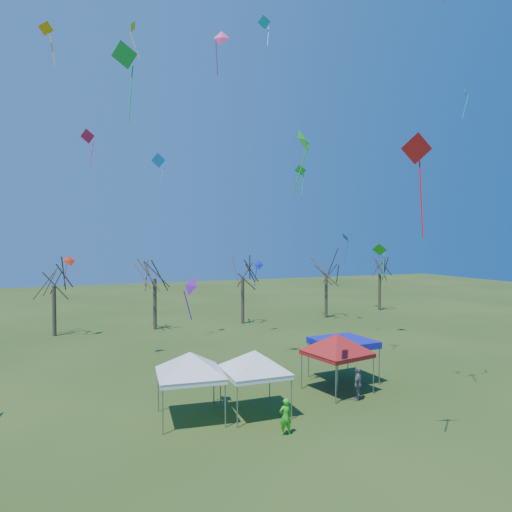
# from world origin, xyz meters

# --- Properties ---
(ground) EXTENTS (140.00, 140.00, 0.00)m
(ground) POSITION_xyz_m (0.00, 0.00, 0.00)
(ground) COLOR #2A4416
(ground) RESTS_ON ground
(tree_1) EXTENTS (3.42, 3.42, 7.54)m
(tree_1) POSITION_xyz_m (-10.77, 24.65, 5.79)
(tree_1) COLOR #3D2D21
(tree_1) RESTS_ON ground
(tree_2) EXTENTS (3.71, 3.71, 8.18)m
(tree_2) POSITION_xyz_m (-2.37, 24.38, 6.29)
(tree_2) COLOR #3D2D21
(tree_2) RESTS_ON ground
(tree_3) EXTENTS (3.59, 3.59, 7.91)m
(tree_3) POSITION_xyz_m (6.03, 24.04, 6.08)
(tree_3) COLOR #3D2D21
(tree_3) RESTS_ON ground
(tree_4) EXTENTS (3.58, 3.58, 7.89)m
(tree_4) POSITION_xyz_m (15.36, 24.00, 6.06)
(tree_4) COLOR #3D2D21
(tree_4) RESTS_ON ground
(tree_5) EXTENTS (3.39, 3.39, 7.46)m
(tree_5) POSITION_xyz_m (23.72, 26.07, 5.73)
(tree_5) COLOR #3D2D21
(tree_5) RESTS_ON ground
(tent_white_west) EXTENTS (4.01, 4.01, 3.56)m
(tent_white_west) POSITION_xyz_m (-4.43, 2.65, 2.87)
(tent_white_west) COLOR gray
(tent_white_west) RESTS_ON ground
(tent_white_mid) EXTENTS (3.90, 3.90, 3.44)m
(tent_white_mid) POSITION_xyz_m (-1.45, 2.23, 2.78)
(tent_white_mid) COLOR gray
(tent_white_mid) RESTS_ON ground
(tent_red) EXTENTS (3.99, 3.99, 3.59)m
(tent_red) POSITION_xyz_m (3.80, 3.47, 2.90)
(tent_red) COLOR gray
(tent_red) RESTS_ON ground
(tent_blue) EXTENTS (3.25, 3.25, 2.41)m
(tent_blue) POSITION_xyz_m (5.10, 4.88, 2.22)
(tent_blue) COLOR gray
(tent_blue) RESTS_ON ground
(person_grey) EXTENTS (1.02, 0.93, 1.67)m
(person_grey) POSITION_xyz_m (4.08, 1.93, 0.84)
(person_grey) COLOR slate
(person_grey) RESTS_ON ground
(person_green) EXTENTS (0.56, 0.37, 1.52)m
(person_green) POSITION_xyz_m (-1.12, -0.40, 0.76)
(person_green) COLOR green
(person_green) RESTS_ON ground
(kite_1) EXTENTS (0.68, 0.99, 2.12)m
(kite_1) POSITION_xyz_m (-4.21, 3.40, 5.97)
(kite_1) COLOR #6C18AA
(kite_1) RESTS_ON ground
(kite_19) EXTENTS (0.88, 0.61, 2.34)m
(kite_19) POSITION_xyz_m (5.72, 19.20, 5.94)
(kite_19) COLOR #1431D8
(kite_19) RESTS_ON ground
(kite_8) EXTENTS (1.55, 1.40, 3.78)m
(kite_8) POSITION_xyz_m (-6.92, 4.74, 16.65)
(kite_8) COLOR green
(kite_8) RESTS_ON ground
(kite_3) EXTENTS (1.39, 1.26, 2.86)m
(kite_3) POSITION_xyz_m (7.10, 21.21, 27.81)
(kite_3) COLOR #0DA2C3
(kite_3) RESTS_ON ground
(kite_2) EXTENTS (1.39, 1.12, 3.22)m
(kite_2) POSITION_xyz_m (-7.93, 24.06, 16.90)
(kite_2) COLOR #EA1643
(kite_2) RESTS_ON ground
(kite_7) EXTENTS (1.03, 0.91, 2.51)m
(kite_7) POSITION_xyz_m (-10.52, 11.93, 20.26)
(kite_7) COLOR orange
(kite_7) RESTS_ON ground
(kite_13) EXTENTS (1.19, 0.96, 2.63)m
(kite_13) POSITION_xyz_m (-9.52, 23.12, 6.41)
(kite_13) COLOR red
(kite_13) RESTS_ON ground
(kite_9) EXTENTS (0.59, 0.50, 1.62)m
(kite_9) POSITION_xyz_m (9.00, 0.02, 15.40)
(kite_9) COLOR #0CBCB2
(kite_9) RESTS_ON ground
(kite_24) EXTENTS (1.00, 0.75, 2.55)m
(kite_24) POSITION_xyz_m (-1.02, 8.63, 19.97)
(kite_24) COLOR #E43274
(kite_24) RESTS_ON ground
(kite_12) EXTENTS (0.73, 1.02, 2.98)m
(kite_12) POSITION_xyz_m (15.61, 20.80, 8.36)
(kite_12) COLOR blue
(kite_12) RESTS_ON ground
(kite_18) EXTENTS (0.93, 0.97, 2.07)m
(kite_18) POSITION_xyz_m (4.42, 8.90, 12.58)
(kite_18) COLOR green
(kite_18) RESTS_ON ground
(kite_5) EXTENTS (1.22, 0.76, 3.79)m
(kite_5) POSITION_xyz_m (2.29, -4.15, 11.37)
(kite_5) COLOR red
(kite_5) RESTS_ON ground
(kite_17) EXTENTS (1.16, 1.14, 3.15)m
(kite_17) POSITION_xyz_m (11.05, 9.44, 7.40)
(kite_17) COLOR green
(kite_17) RESTS_ON ground
(kite_11) EXTENTS (1.18, 0.95, 2.58)m
(kite_11) POSITION_xyz_m (-3.01, 18.25, 14.26)
(kite_11) COLOR blue
(kite_11) RESTS_ON ground
(kite_26) EXTENTS (0.92, 1.01, 2.60)m
(kite_26) POSITION_xyz_m (-5.02, 17.00, 23.47)
(kite_26) COLOR yellow
(kite_26) RESTS_ON ground
(kite_27) EXTENTS (1.23, 1.12, 2.83)m
(kite_27) POSITION_xyz_m (-0.03, 0.06, 12.36)
(kite_27) COLOR green
(kite_27) RESTS_ON ground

